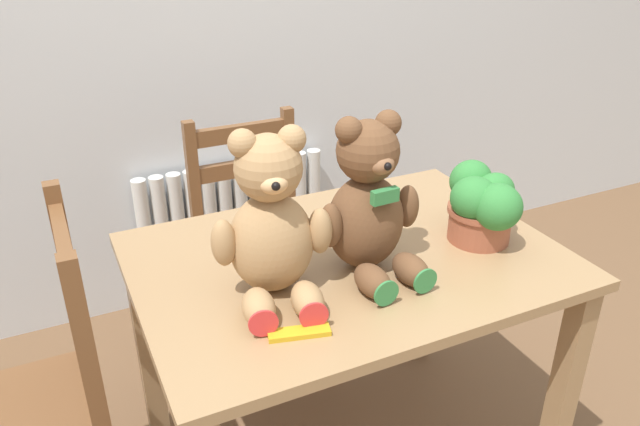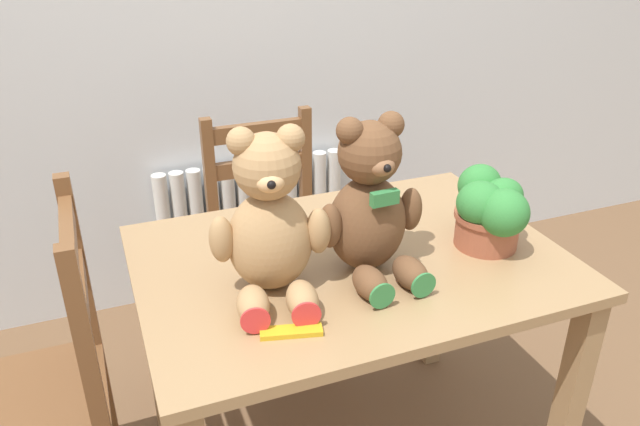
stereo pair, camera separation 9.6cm
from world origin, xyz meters
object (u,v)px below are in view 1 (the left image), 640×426
object	(u,v)px
potted_plant	(483,204)
chocolate_bar	(299,333)
teddy_bear_left	(272,226)
wooden_chair_side	(36,408)
wooden_chair_behind	(257,242)
teddy_bear_right	(369,206)

from	to	relation	value
potted_plant	chocolate_bar	bearing A→B (deg)	-164.25
teddy_bear_left	chocolate_bar	bearing A→B (deg)	96.06
wooden_chair_side	wooden_chair_behind	bearing A→B (deg)	-54.22
wooden_chair_behind	teddy_bear_left	world-z (taller)	teddy_bear_left
wooden_chair_behind	potted_plant	bearing A→B (deg)	116.60
teddy_bear_left	teddy_bear_right	size ratio (longest dim) A/B	1.01
potted_plant	teddy_bear_right	bearing A→B (deg)	178.23
wooden_chair_side	teddy_bear_right	bearing A→B (deg)	-102.10
wooden_chair_side	potted_plant	xyz separation A→B (m)	(1.18, -0.19, 0.40)
wooden_chair_side	chocolate_bar	size ratio (longest dim) A/B	7.19
teddy_bear_right	chocolate_bar	xyz separation A→B (m)	(-0.27, -0.18, -0.17)
teddy_bear_left	potted_plant	world-z (taller)	teddy_bear_left
teddy_bear_right	chocolate_bar	distance (m)	0.37
wooden_chair_behind	chocolate_bar	xyz separation A→B (m)	(-0.23, -0.93, 0.31)
teddy_bear_left	teddy_bear_right	bearing A→B (deg)	-169.29
wooden_chair_behind	chocolate_bar	bearing A→B (deg)	76.03
teddy_bear_left	teddy_bear_right	distance (m)	0.25
chocolate_bar	teddy_bear_left	bearing A→B (deg)	85.29
teddy_bear_right	potted_plant	bearing A→B (deg)	175.66
wooden_chair_behind	potted_plant	xyz separation A→B (m)	(0.38, -0.76, 0.41)
teddy_bear_left	chocolate_bar	distance (m)	0.25
wooden_chair_behind	chocolate_bar	distance (m)	1.01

